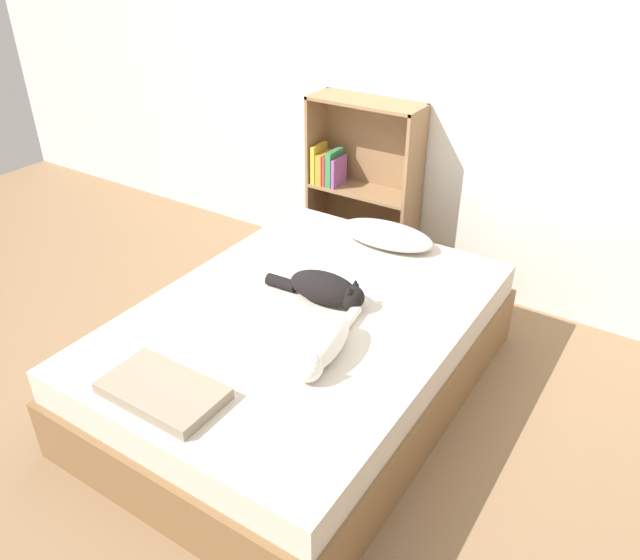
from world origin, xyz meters
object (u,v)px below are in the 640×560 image
bed (303,352)px  bookshelf (362,185)px  cat_dark (326,289)px  pillow (387,235)px  cat_light (323,345)px

bed → bookshelf: bearing=107.7°
cat_dark → pillow: bearing=89.9°
pillow → cat_light: cat_light is taller
bookshelf → cat_dark: bearing=-68.5°
cat_light → bookshelf: size_ratio=0.52×
bed → pillow: bearing=89.8°
cat_dark → bookshelf: size_ratio=0.47×
pillow → bookshelf: bookshelf is taller
cat_light → bed: bearing=-140.2°
bed → cat_dark: 0.34m
bed → pillow: (0.00, 0.84, 0.29)m
bookshelf → cat_light: bearing=-65.9°
bookshelf → pillow: bearing=-46.7°
cat_dark → bed: bearing=-110.8°
pillow → cat_dark: bearing=-86.7°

